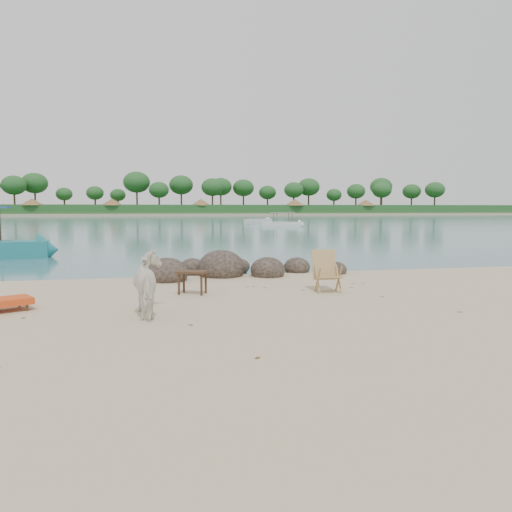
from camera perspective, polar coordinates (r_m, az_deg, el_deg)
The scene contains 10 objects.
water at distance 99.53m, azimuth -11.72°, elevation 4.14°, with size 400.00×400.00×0.00m, color #35676B.
far_shore at distance 179.52m, azimuth -12.20°, elevation 4.68°, with size 420.00×90.00×1.40m, color tan.
far_scenery at distance 146.21m, azimuth -12.08°, elevation 5.76°, with size 420.00×18.00×9.50m.
boulders at distance 15.60m, azimuth -3.31°, elevation -1.61°, with size 6.35×2.97×1.09m.
cow at distance 10.01m, azimuth -11.87°, elevation -3.29°, with size 0.67×1.48×1.25m, color white.
side_table at distance 12.31m, azimuth -7.27°, elevation -3.18°, with size 0.71×0.46×0.57m, color #372116, non-canonical shape.
deck_chair at distance 12.62m, azimuth 8.26°, elevation -1.89°, with size 0.67×0.74×1.05m, color tan, non-canonical shape.
boat_mid at distance 60.41m, azimuth 3.07°, elevation 4.74°, with size 5.53×1.24×2.70m, color silver, non-canonical shape.
boat_far at distance 75.31m, azimuth 0.24°, elevation 4.11°, with size 5.68×1.28×0.66m, color silver, non-canonical shape.
dead_leaves at distance 11.27m, azimuth 0.29°, elevation -5.40°, with size 8.75×6.77×0.00m.
Camera 1 is at (-1.81, -9.49, 2.13)m, focal length 35.00 mm.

